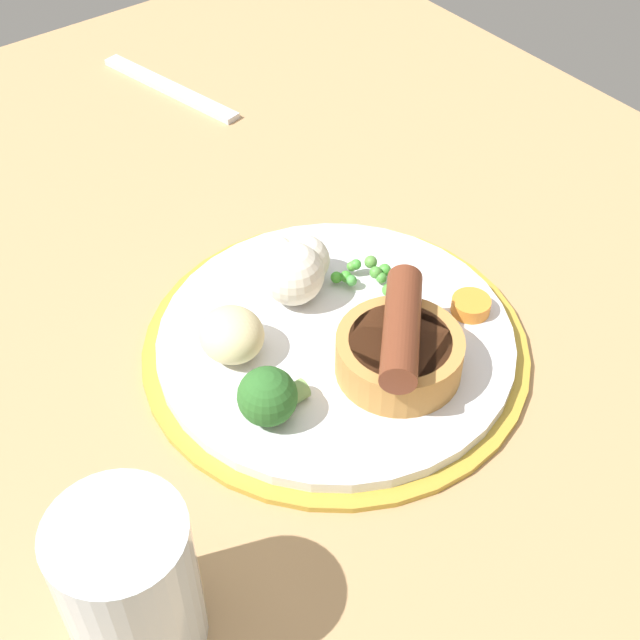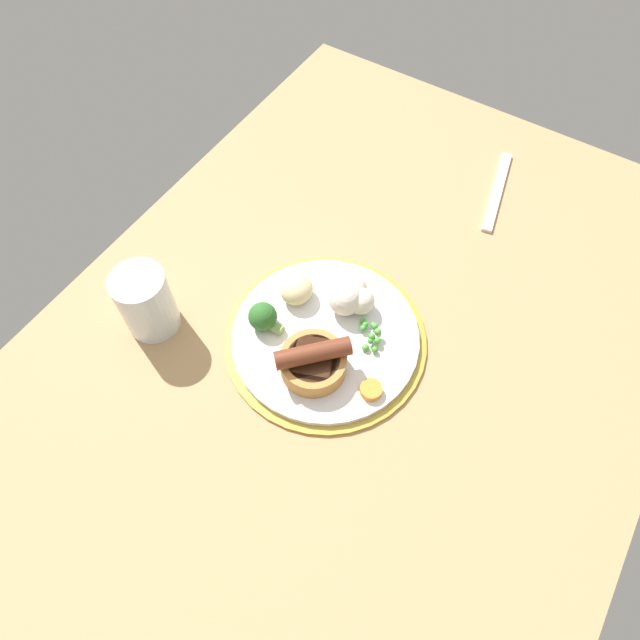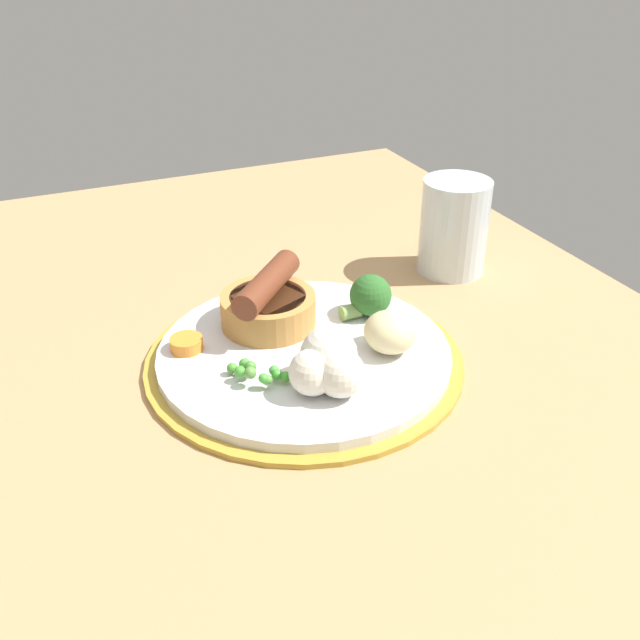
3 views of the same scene
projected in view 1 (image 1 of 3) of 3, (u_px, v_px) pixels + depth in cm
name	position (u px, v px, depth cm)	size (l,w,h in cm)	color
dining_table	(350.00, 324.00, 68.38)	(110.00, 80.00, 3.00)	tan
dinner_plate	(336.00, 344.00, 64.07)	(27.81, 27.81, 1.40)	#B79333
sausage_pudding	(400.00, 349.00, 59.71)	(8.68, 8.68, 5.41)	#BC8442
pea_pile	(370.00, 275.00, 66.78)	(4.30, 3.98, 1.82)	#529E3B
broccoli_floret_near	(269.00, 396.00, 56.98)	(3.94, 5.01, 3.94)	#2D6628
cauliflower_floret	(291.00, 267.00, 65.53)	(6.49, 6.13, 4.67)	silver
potato_chunk_2	(231.00, 335.00, 61.11)	(4.79, 4.47, 3.50)	beige
carrot_slice_2	(471.00, 306.00, 64.88)	(2.87, 2.87, 1.11)	orange
fork	(170.00, 88.00, 89.74)	(18.00, 1.60, 0.60)	silver
drinking_glass	(129.00, 585.00, 45.67)	(7.23, 7.23, 10.18)	silver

